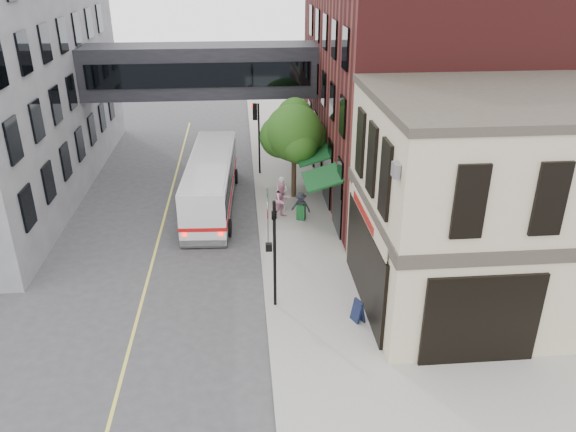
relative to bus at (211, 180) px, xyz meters
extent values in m
plane|color=#38383A|center=(2.46, -12.36, -1.57)|extent=(120.00, 120.00, 0.00)
cube|color=gray|center=(4.46, 1.64, -1.49)|extent=(4.00, 60.00, 0.15)
cube|color=#C4B396|center=(11.46, -10.36, 2.51)|extent=(10.00, 8.00, 8.15)
cube|color=#38332B|center=(11.46, -10.36, 2.58)|extent=(10.12, 8.12, 0.50)
cube|color=#38332B|center=(11.46, -10.36, 6.73)|extent=(10.12, 8.12, 0.30)
cube|color=black|center=(6.40, -10.36, 0.28)|extent=(0.14, 6.40, 3.40)
cube|color=black|center=(6.36, -10.36, 0.28)|extent=(0.04, 5.90, 3.00)
cube|color=maroon|center=(6.34, -9.76, 2.23)|extent=(0.03, 3.60, 0.32)
cube|color=#4A1717|center=(12.46, 2.64, 5.43)|extent=(12.00, 18.00, 14.00)
cube|color=#0B3412|center=(5.60, 1.39, 1.43)|extent=(1.80, 13.00, 0.40)
cube|color=black|center=(-0.54, 5.64, 4.93)|extent=(14.00, 3.00, 3.00)
cube|color=black|center=(-0.54, 4.09, 4.93)|extent=(13.00, 0.08, 1.40)
cube|color=black|center=(-0.54, 7.19, 4.93)|extent=(13.00, 0.08, 1.40)
cylinder|color=black|center=(2.86, -10.36, 0.83)|extent=(0.12, 0.12, 4.50)
cube|color=black|center=(2.64, -10.36, 1.18)|extent=(0.25, 0.22, 0.30)
imported|color=black|center=(2.86, -10.36, 2.68)|extent=(0.20, 0.16, 1.00)
cylinder|color=black|center=(2.86, 4.64, 0.83)|extent=(0.12, 0.12, 4.50)
cube|color=black|center=(2.64, 4.64, 1.18)|extent=(0.25, 0.22, 0.30)
cube|color=black|center=(2.64, 4.64, 2.58)|extent=(0.28, 0.28, 1.00)
sphere|color=#FF0C05|center=(2.48, 4.64, 2.93)|extent=(0.18, 0.18, 0.18)
cylinder|color=gray|center=(2.86, -5.36, 0.08)|extent=(0.08, 0.08, 3.00)
cube|color=white|center=(2.84, -5.36, 0.78)|extent=(0.03, 0.75, 0.22)
cube|color=#0C591E|center=(2.84, -5.36, 1.33)|extent=(0.03, 0.70, 0.18)
cube|color=#B20C0C|center=(2.84, -5.36, 0.28)|extent=(0.03, 0.30, 0.40)
cylinder|color=#382619|center=(4.66, 0.64, -0.02)|extent=(0.28, 0.28, 2.80)
sphere|color=#194A13|center=(4.66, 0.64, 2.38)|extent=(3.20, 3.20, 3.20)
sphere|color=#194A13|center=(5.46, 1.14, 1.98)|extent=(2.20, 2.20, 2.20)
sphere|color=#194A13|center=(3.96, 0.94, 2.08)|extent=(2.40, 2.40, 2.40)
sphere|color=#194A13|center=(4.76, 1.24, 3.18)|extent=(2.00, 2.00, 2.00)
cube|color=#D8CC4C|center=(-2.54, -2.36, -1.56)|extent=(0.12, 40.00, 0.01)
cube|color=silver|center=(0.00, 0.00, -0.08)|extent=(2.74, 10.48, 2.62)
cube|color=black|center=(0.00, 0.00, 0.37)|extent=(2.79, 10.30, 0.95)
cube|color=#B20C0C|center=(0.00, 0.00, -0.53)|extent=(2.80, 10.50, 0.20)
cylinder|color=black|center=(-1.31, -3.73, -1.12)|extent=(0.31, 0.91, 0.90)
cylinder|color=black|center=(0.95, -3.84, -1.12)|extent=(0.31, 0.91, 0.90)
cylinder|color=black|center=(-0.97, 3.48, -1.12)|extent=(0.31, 0.91, 0.90)
cylinder|color=black|center=(1.29, 3.37, -1.12)|extent=(0.31, 0.91, 0.90)
imported|color=silver|center=(3.83, -1.10, -0.49)|extent=(0.79, 0.67, 1.85)
imported|color=pink|center=(3.78, -2.15, -0.45)|extent=(1.19, 1.13, 1.94)
imported|color=black|center=(4.72, -2.60, -0.64)|extent=(1.14, 0.88, 1.55)
cube|color=#135622|center=(4.75, -2.47, -0.99)|extent=(0.53, 0.50, 0.86)
cube|color=#111733|center=(5.92, -11.72, -0.97)|extent=(0.49, 0.59, 0.89)
camera|label=1|loc=(1.74, -29.18, 11.23)|focal=35.00mm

